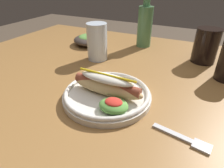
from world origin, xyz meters
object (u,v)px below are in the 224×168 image
Objects in this scene: water_cup at (97,42)px; hot_dog_plate at (107,92)px; fork at (186,139)px; side_bowl at (90,39)px; glass_bottle at (145,24)px; extra_cup at (206,46)px.

hot_dog_plate is at bearing -54.75° from water_cup.
water_cup is at bearing 152.30° from fork.
water_cup reaches higher than hot_dog_plate.
side_bowl is at bearing 149.10° from fork.
glass_bottle is (-0.26, 0.52, 0.10)m from fork.
side_bowl is at bearing 127.45° from hot_dog_plate.
extra_cup is at bearing 22.46° from water_cup.
glass_bottle is 1.66× the size of side_bowl.
extra_cup is at bearing 100.25° from fork.
glass_bottle reaches higher than hot_dog_plate.
fork is 0.48m from water_cup.
glass_bottle is (-0.05, 0.46, 0.08)m from hot_dog_plate.
fork is at bearing -89.84° from extra_cup.
glass_bottle is at bearing 21.35° from side_bowl.
hot_dog_plate is at bearing -52.55° from side_bowl.
extra_cup is at bearing 1.58° from side_bowl.
water_cup is 0.90× the size of side_bowl.
glass_bottle reaches higher than extra_cup.
glass_bottle is at bearing 64.30° from water_cup.
hot_dog_plate is 0.47m from side_bowl.
side_bowl is at bearing 130.82° from water_cup.
water_cup is (-0.37, 0.29, 0.07)m from fork.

